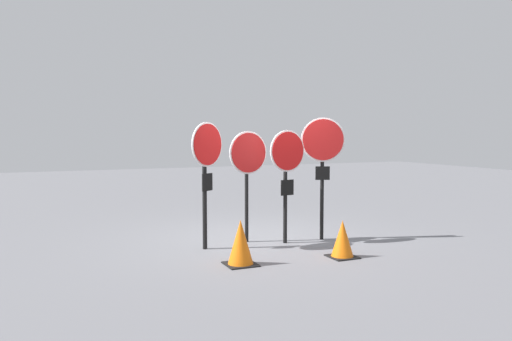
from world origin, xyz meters
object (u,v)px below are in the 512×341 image
stop_sign_1 (248,162)px  traffic_cone_0 (241,243)px  stop_sign_0 (206,160)px  stop_sign_2 (287,163)px  stop_sign_3 (323,151)px  traffic_cone_1 (342,239)px

stop_sign_1 → traffic_cone_0: 1.97m
stop_sign_0 → stop_sign_1: stop_sign_0 is taller
stop_sign_0 → stop_sign_1: 0.91m
stop_sign_2 → stop_sign_3: bearing=-8.8°
stop_sign_0 → stop_sign_3: bearing=-34.3°
stop_sign_0 → stop_sign_2: size_ratio=1.06×
stop_sign_0 → stop_sign_3: size_ratio=0.96×
stop_sign_3 → traffic_cone_1: stop_sign_3 is taller
stop_sign_0 → traffic_cone_1: (1.86, -1.44, -1.27)m
stop_sign_0 → stop_sign_2: stop_sign_0 is taller
stop_sign_3 → traffic_cone_1: (-0.40, -1.30, -1.39)m
traffic_cone_0 → stop_sign_1: bearing=63.0°
stop_sign_1 → stop_sign_3: 1.44m
stop_sign_0 → traffic_cone_1: stop_sign_0 is taller
stop_sign_3 → traffic_cone_1: bearing=-83.7°
stop_sign_2 → stop_sign_1: bearing=139.6°
traffic_cone_1 → traffic_cone_0: bearing=172.1°
stop_sign_3 → traffic_cone_0: bearing=-129.8°
traffic_cone_1 → stop_sign_3: bearing=72.8°
stop_sign_0 → stop_sign_1: size_ratio=1.07×
stop_sign_1 → traffic_cone_1: 2.27m
stop_sign_0 → traffic_cone_1: bearing=-68.6°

